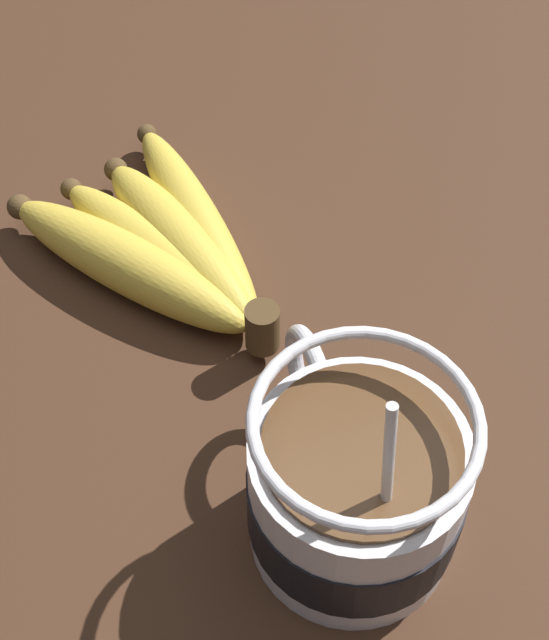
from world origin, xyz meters
The scene contains 3 objects.
table centered at (0.00, 0.00, 1.99)cm, with size 121.35×121.35×3.99cm.
coffee_mug centered at (-9.01, 3.68, 8.37)cm, with size 14.19×10.33×14.25cm.
banana_bunch centered at (11.79, 7.83, 5.71)cm, with size 21.57×14.36×4.10cm.
Camera 1 is at (-26.71, 13.87, 46.12)cm, focal length 50.00 mm.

